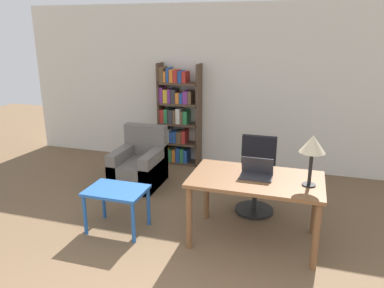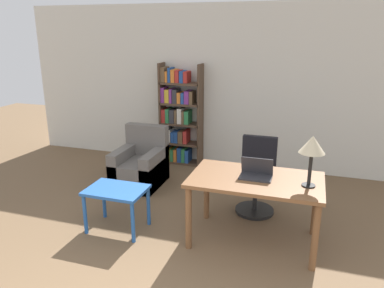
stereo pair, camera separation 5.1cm
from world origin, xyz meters
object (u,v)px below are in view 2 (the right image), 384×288
(laptop, at_px, (256,173))
(office_chair, at_px, (257,178))
(side_table_blue, at_px, (116,195))
(table_lamp, at_px, (312,146))
(desk, at_px, (255,187))
(armchair, at_px, (141,166))
(bookshelf, at_px, (178,117))

(laptop, xyz_separation_m, office_chair, (-0.09, 0.74, -0.36))
(laptop, relative_size, office_chair, 0.35)
(side_table_blue, bearing_deg, table_lamp, 5.02)
(desk, relative_size, office_chair, 1.45)
(table_lamp, bearing_deg, armchair, 154.74)
(table_lamp, bearing_deg, bookshelf, 134.79)
(table_lamp, bearing_deg, desk, 174.95)
(table_lamp, distance_m, side_table_blue, 2.25)
(desk, bearing_deg, laptop, 99.60)
(office_chair, distance_m, side_table_blue, 1.79)
(laptop, relative_size, side_table_blue, 0.50)
(laptop, height_order, side_table_blue, laptop)
(side_table_blue, relative_size, bookshelf, 0.39)
(office_chair, relative_size, side_table_blue, 1.43)
(desk, height_order, table_lamp, table_lamp)
(desk, bearing_deg, office_chair, 96.62)
(bookshelf, bearing_deg, laptop, -52.29)
(laptop, distance_m, bookshelf, 2.74)
(armchair, bearing_deg, office_chair, -10.64)
(desk, distance_m, laptop, 0.16)
(bookshelf, bearing_deg, office_chair, -41.82)
(desk, bearing_deg, side_table_blue, -171.55)
(office_chair, xyz_separation_m, armchair, (-1.82, 0.34, -0.17))
(armchair, bearing_deg, laptop, -29.68)
(laptop, bearing_deg, desk, -80.40)
(desk, xyz_separation_m, laptop, (-0.00, 0.02, 0.16))
(bookshelf, bearing_deg, desk, -52.52)
(laptop, height_order, armchair, laptop)
(laptop, distance_m, side_table_blue, 1.63)
(laptop, height_order, office_chair, laptop)
(table_lamp, distance_m, armchair, 2.86)
(laptop, distance_m, armchair, 2.25)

